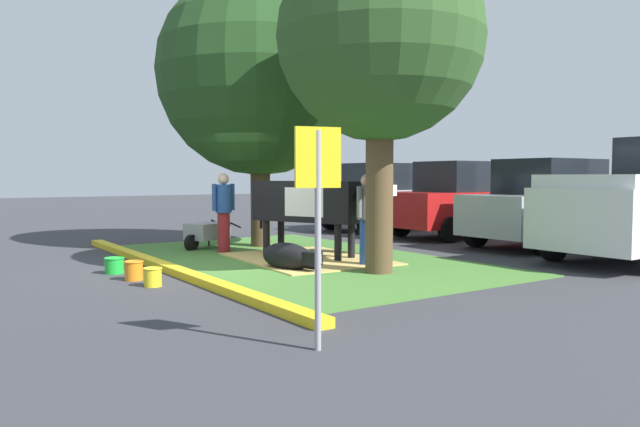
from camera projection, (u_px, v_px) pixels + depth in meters
The scene contains 19 objects.
ground_plane at pixel (219, 266), 10.94m from camera, with size 80.00×80.00×0.00m, color #38383D.
grass_island at pixel (297, 259), 11.80m from camera, with size 8.38×4.97×0.02m, color #477A33.
curb_yellow at pixel (167, 268), 10.32m from camera, with size 9.58×0.24×0.12m, color yellow.
hay_bedding at pixel (307, 259), 11.65m from camera, with size 3.20×2.40×0.04m, color tan.
shade_tree_left at pixel (260, 74), 13.65m from camera, with size 4.64×4.64×6.29m.
shade_tree_right at pixel (380, 39), 9.82m from camera, with size 3.41×3.41×5.61m.
cow_holstein at pixel (312, 202), 11.86m from camera, with size 3.01×1.58×1.57m.
calf_lying at pixel (288, 257), 10.39m from camera, with size 1.33×0.74×0.48m.
person_handler at pixel (382, 213), 12.09m from camera, with size 0.51×0.34×1.64m.
person_visitor_near at pixel (367, 217), 10.81m from camera, with size 0.34×0.52×1.67m.
person_visitor_far at pixel (224, 210), 12.71m from camera, with size 0.34×0.53×1.69m.
wheelbarrow at pixel (206, 232), 13.47m from camera, with size 1.05×1.57×0.63m.
parking_sign at pixel (318, 194), 5.54m from camera, with size 0.15×0.44×2.08m.
bucket_green at pixel (114, 265), 10.07m from camera, with size 0.33×0.33×0.27m.
bucket_orange at pixel (134, 270), 9.42m from camera, with size 0.30×0.30×0.30m.
bucket_yellow at pixel (153, 277), 8.88m from camera, with size 0.28×0.28×0.28m.
sedan_silver at pixel (386, 197), 18.38m from camera, with size 2.04×4.41×2.02m.
sedan_red at pixel (462, 200), 16.23m from camera, with size 2.04×4.41×2.02m.
hatchback_white at pixel (549, 204), 13.89m from camera, with size 2.04×4.41×2.02m.
Camera 1 is at (10.01, -4.58, 1.63)m, focal length 33.75 mm.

